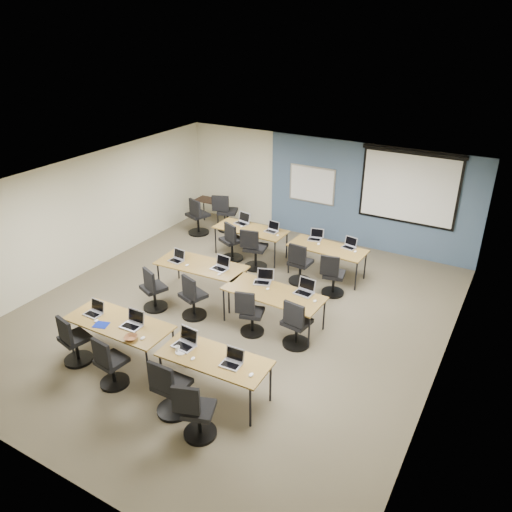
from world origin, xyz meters
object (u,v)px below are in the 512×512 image
Objects in this scene: laptop_0 at (95,311)px; training_table_back_right at (327,249)px; training_table_back_left at (251,230)px; laptop_7 at (305,290)px; task_chair_2 at (170,392)px; task_chair_3 at (196,415)px; laptop_9 at (272,229)px; task_chair_9 at (254,252)px; training_table_front_right at (214,360)px; training_table_mid_left at (201,266)px; laptop_3 at (232,361)px; task_chair_8 at (232,244)px; laptop_2 at (186,342)px; laptop_10 at (316,237)px; training_table_front_left at (119,324)px; task_chair_7 at (296,327)px; task_chair_10 at (299,267)px; whiteboard at (312,185)px; task_chair_1 at (110,366)px; utility_table at (210,203)px; laptop_4 at (177,258)px; spare_chair_b at (197,219)px; task_chair_5 at (193,300)px; training_table_mid_right at (274,294)px; task_chair_6 at (250,316)px; laptop_11 at (350,245)px; laptop_1 at (133,322)px; task_chair_4 at (153,292)px; projector_screen at (409,183)px; task_chair_0 at (74,344)px; laptop_6 at (263,279)px; spare_chair_a at (226,216)px; task_chair_11 at (332,278)px.

training_table_back_right is at bearing 63.06° from laptop_0.
laptop_7 is (2.47, -2.19, 0.11)m from training_table_back_left.
task_chair_2 reaches higher than laptop_0.
task_chair_3 is 5.98m from laptop_9.
laptop_0 is 0.30× the size of task_chair_9.
training_table_front_right is 0.92× the size of training_table_mid_left.
laptop_3 is 5.04m from task_chair_8.
laptop_10 is (0.12, 4.86, -0.01)m from laptop_2.
training_table_mid_left is at bearing 90.53° from training_table_front_left.
task_chair_7 is 3.20m from task_chair_9.
task_chair_10 is at bearing 121.43° from task_chair_7.
task_chair_9 is (0.42, -0.57, -0.26)m from training_table_back_left.
training_table_back_left is (-0.76, -1.91, -0.76)m from whiteboard.
training_table_front_left is 2.42m from task_chair_3.
task_chair_1 is at bearing -84.49° from training_table_back_left.
training_table_front_right is at bearing -56.03° from utility_table.
laptop_4 is 0.29× the size of spare_chair_b.
task_chair_8 reaches higher than laptop_4.
task_chair_10 reaches higher than laptop_0.
training_table_back_left is 5.91× the size of laptop_3.
laptop_9 is 2.53m from spare_chair_b.
laptop_4 is at bearing 159.95° from task_chair_5.
training_table_mid_right is 2.05× the size of task_chair_6.
task_chair_5 is (-0.07, 2.32, 0.01)m from task_chair_1.
laptop_9 is (0.97, 4.83, 0.00)m from laptop_0.
training_table_front_left is 5.42m from laptop_11.
laptop_0 is 0.99× the size of laptop_9.
whiteboard is 7.42m from task_chair_2.
task_chair_7 is at bearing 80.34° from laptop_3.
laptop_9 is 0.98× the size of laptop_10.
training_table_back_right is 5.51m from task_chair_3.
laptop_1 is 6.36m from utility_table.
whiteboard reaches higher than task_chair_2.
laptop_1 reaches higher than task_chair_4.
task_chair_6 is (1.72, -2.96, -0.30)m from training_table_back_left.
training_table_back_right is at bearing 79.95° from task_chair_5.
projector_screen is 2.45× the size of task_chair_0.
laptop_6 reaches higher than training_table_front_left.
training_table_mid_left is at bearing -86.98° from spare_chair_a.
training_table_mid_left is (-2.02, 2.49, 0.00)m from training_table_front_right.
task_chair_3 is (1.60, -7.47, -1.05)m from whiteboard.
task_chair_3 is at bearing -38.53° from task_chair_8.
task_chair_11 reaches higher than laptop_0.
whiteboard is at bearing 179.55° from projector_screen.
laptop_1 is 0.33× the size of task_chair_9.
task_chair_7 is at bearing -42.31° from utility_table.
task_chair_9 reaches higher than training_table_mid_right.
laptop_1 is 6.03m from spare_chair_a.
training_table_mid_right is at bearing 83.16° from laptop_2.
task_chair_8 is (-0.35, 1.75, -0.27)m from training_table_mid_left.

